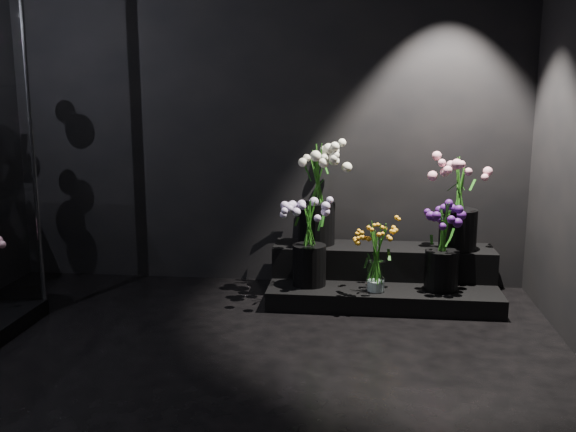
# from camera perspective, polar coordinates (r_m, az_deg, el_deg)

# --- Properties ---
(floor) EXTENTS (4.00, 4.00, 0.00)m
(floor) POSITION_cam_1_polar(r_m,az_deg,el_deg) (3.37, -7.11, -15.50)
(floor) COLOR black
(floor) RESTS_ON ground
(wall_back) EXTENTS (4.00, 0.00, 4.00)m
(wall_back) POSITION_cam_1_polar(r_m,az_deg,el_deg) (4.98, -2.08, 9.93)
(wall_back) COLOR black
(wall_back) RESTS_ON floor
(display_riser) EXTENTS (1.62, 0.72, 0.36)m
(display_riser) POSITION_cam_1_polar(r_m,az_deg,el_deg) (4.80, 8.39, -5.38)
(display_riser) COLOR black
(display_riser) RESTS_ON floor
(bouquet_orange_bells) EXTENTS (0.34, 0.34, 0.49)m
(bouquet_orange_bells) POSITION_cam_1_polar(r_m,az_deg,el_deg) (4.45, 7.89, -3.49)
(bouquet_orange_bells) COLOR white
(bouquet_orange_bells) RESTS_ON display_riser
(bouquet_lilac) EXTENTS (0.41, 0.41, 0.62)m
(bouquet_lilac) POSITION_cam_1_polar(r_m,az_deg,el_deg) (4.53, 1.92, -1.82)
(bouquet_lilac) COLOR black
(bouquet_lilac) RESTS_ON display_riser
(bouquet_purple) EXTENTS (0.37, 0.37, 0.60)m
(bouquet_purple) POSITION_cam_1_polar(r_m,az_deg,el_deg) (4.55, 13.59, -2.41)
(bouquet_purple) COLOR black
(bouquet_purple) RESTS_ON display_riser
(bouquet_cream_roses) EXTENTS (0.48, 0.48, 0.76)m
(bouquet_cream_roses) POSITION_cam_1_polar(r_m,az_deg,el_deg) (4.78, 2.58, 2.63)
(bouquet_cream_roses) COLOR black
(bouquet_cream_roses) RESTS_ON display_riser
(bouquet_pink_roses) EXTENTS (0.45, 0.45, 0.67)m
(bouquet_pink_roses) POSITION_cam_1_polar(r_m,az_deg,el_deg) (4.78, 15.00, 1.54)
(bouquet_pink_roses) COLOR black
(bouquet_pink_roses) RESTS_ON display_riser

